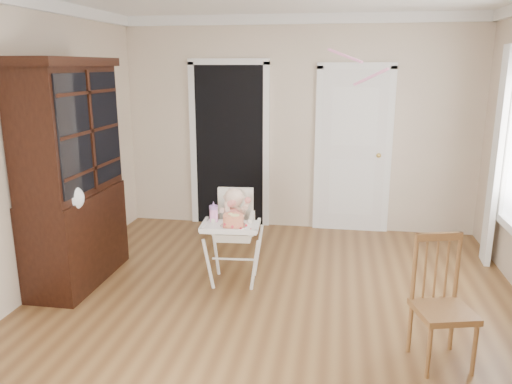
% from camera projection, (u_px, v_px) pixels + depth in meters
% --- Properties ---
extents(floor, '(5.00, 5.00, 0.00)m').
position_uv_depth(floor, '(271.00, 315.00, 4.31)').
color(floor, brown).
rests_on(floor, ground).
extents(wall_back, '(4.50, 0.00, 4.50)m').
position_uv_depth(wall_back, '(298.00, 125.00, 6.37)').
color(wall_back, beige).
rests_on(wall_back, floor).
extents(wall_left, '(0.00, 5.00, 5.00)m').
position_uv_depth(wall_left, '(16.00, 154.00, 4.33)').
color(wall_left, beige).
rests_on(wall_left, floor).
extents(doorway, '(1.06, 0.05, 2.22)m').
position_uv_depth(doorway, '(229.00, 143.00, 6.55)').
color(doorway, black).
rests_on(doorway, wall_back).
extents(closet_door, '(0.96, 0.09, 2.13)m').
position_uv_depth(closet_door, '(353.00, 152.00, 6.31)').
color(closet_door, white).
rests_on(closet_door, wall_back).
extents(high_chair, '(0.59, 0.71, 0.95)m').
position_uv_depth(high_chair, '(234.00, 226.00, 4.83)').
color(high_chair, white).
rests_on(high_chair, floor).
extents(baby, '(0.29, 0.22, 0.44)m').
position_uv_depth(baby, '(234.00, 211.00, 4.81)').
color(baby, beige).
rests_on(baby, high_chair).
extents(cake, '(0.25, 0.25, 0.11)m').
position_uv_depth(cake, '(233.00, 220.00, 4.57)').
color(cake, silver).
rests_on(cake, high_chair).
extents(sippy_cup, '(0.08, 0.08, 0.20)m').
position_uv_depth(sippy_cup, '(214.00, 213.00, 4.70)').
color(sippy_cup, '#F596D4').
rests_on(sippy_cup, high_chair).
extents(china_cabinet, '(0.57, 1.28, 2.17)m').
position_uv_depth(china_cabinet, '(72.00, 174.00, 4.75)').
color(china_cabinet, black).
rests_on(china_cabinet, floor).
extents(dining_chair, '(0.47, 0.47, 0.93)m').
position_uv_depth(dining_chair, '(442.00, 306.00, 3.54)').
color(dining_chair, brown).
rests_on(dining_chair, floor).
extents(streamer, '(0.35, 0.38, 0.15)m').
position_uv_depth(streamer, '(345.00, 56.00, 4.89)').
color(streamer, pink).
rests_on(streamer, ceiling).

